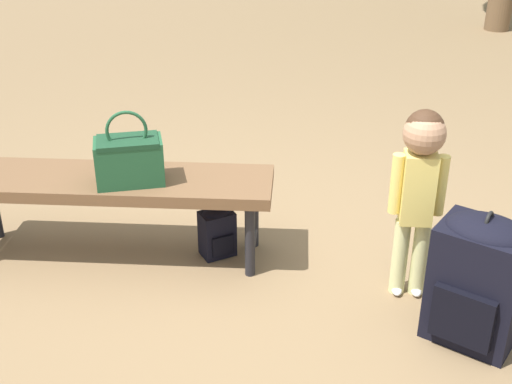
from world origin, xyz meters
The scene contains 6 objects.
ground_plane centered at (0.00, 0.00, 0.00)m, with size 40.00×40.00×0.00m, color brown.
park_bench centered at (-0.82, 0.16, 0.39)m, with size 1.63×0.52×0.45m.
handbag centered at (-0.70, 0.12, 0.58)m, with size 0.36×0.28×0.37m.
child_standing centered at (0.65, 0.04, 0.61)m, with size 0.25×0.19×0.92m.
backpack_large centered at (0.91, -0.26, 0.31)m, with size 0.45×0.41×0.61m.
backpack_small centered at (-0.31, 0.24, 0.14)m, with size 0.21×0.20×0.28m.
Camera 1 is at (0.32, -2.71, 1.89)m, focal length 47.28 mm.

